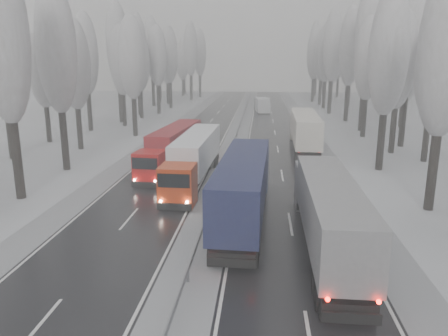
# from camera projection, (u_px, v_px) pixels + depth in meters

# --- Properties ---
(ground) EXTENTS (260.00, 260.00, 0.00)m
(ground) POSITION_uv_depth(u_px,v_px,m) (171.00, 334.00, 16.61)
(ground) COLOR silver
(ground) RESTS_ON ground
(carriageway_right) EXTENTS (7.50, 200.00, 0.03)m
(carriageway_right) POSITION_uv_depth(u_px,v_px,m) (280.00, 161.00, 45.18)
(carriageway_right) COLOR black
(carriageway_right) RESTS_ON ground
(carriageway_left) EXTENTS (7.50, 200.00, 0.03)m
(carriageway_left) POSITION_uv_depth(u_px,v_px,m) (180.00, 159.00, 46.05)
(carriageway_left) COLOR black
(carriageway_left) RESTS_ON ground
(median_slush) EXTENTS (3.00, 200.00, 0.04)m
(median_slush) POSITION_uv_depth(u_px,v_px,m) (229.00, 160.00, 45.62)
(median_slush) COLOR #95989D
(median_slush) RESTS_ON ground
(shoulder_right) EXTENTS (2.40, 200.00, 0.04)m
(shoulder_right) POSITION_uv_depth(u_px,v_px,m) (328.00, 161.00, 44.77)
(shoulder_right) COLOR #95989D
(shoulder_right) RESTS_ON ground
(shoulder_left) EXTENTS (2.40, 200.00, 0.04)m
(shoulder_left) POSITION_uv_depth(u_px,v_px,m) (134.00, 158.00, 46.46)
(shoulder_left) COLOR #95989D
(shoulder_left) RESTS_ON ground
(median_guardrail) EXTENTS (0.12, 200.00, 0.76)m
(median_guardrail) POSITION_uv_depth(u_px,v_px,m) (229.00, 154.00, 45.46)
(median_guardrail) COLOR slate
(median_guardrail) RESTS_ON ground
(tree_16) EXTENTS (3.60, 3.60, 16.53)m
(tree_16) POSITION_uv_depth(u_px,v_px,m) (447.00, 52.00, 27.94)
(tree_16) COLOR black
(tree_16) RESTS_ON ground
(tree_18) EXTENTS (3.60, 3.60, 16.58)m
(tree_18) POSITION_uv_depth(u_px,v_px,m) (389.00, 54.00, 38.96)
(tree_18) COLOR black
(tree_18) RESTS_ON ground
(tree_19) EXTENTS (3.60, 3.60, 14.57)m
(tree_19) POSITION_uv_depth(u_px,v_px,m) (434.00, 68.00, 42.68)
(tree_19) COLOR black
(tree_19) RESTS_ON ground
(tree_20) EXTENTS (3.60, 3.60, 15.71)m
(tree_20) POSITION_uv_depth(u_px,v_px,m) (400.00, 60.00, 46.68)
(tree_20) COLOR black
(tree_20) RESTS_ON ground
(tree_21) EXTENTS (3.60, 3.60, 18.62)m
(tree_21) POSITION_uv_depth(u_px,v_px,m) (411.00, 43.00, 49.91)
(tree_21) COLOR black
(tree_21) RESTS_ON ground
(tree_22) EXTENTS (3.60, 3.60, 15.86)m
(tree_22) POSITION_uv_depth(u_px,v_px,m) (368.00, 59.00, 56.82)
(tree_22) COLOR black
(tree_22) RESTS_ON ground
(tree_23) EXTENTS (3.60, 3.60, 13.55)m
(tree_23) POSITION_uv_depth(u_px,v_px,m) (407.00, 70.00, 60.52)
(tree_23) COLOR black
(tree_23) RESTS_ON ground
(tree_24) EXTENTS (3.60, 3.60, 20.49)m
(tree_24) POSITION_uv_depth(u_px,v_px,m) (367.00, 38.00, 61.27)
(tree_24) COLOR black
(tree_24) RESTS_ON ground
(tree_25) EXTENTS (3.60, 3.60, 19.44)m
(tree_25) POSITION_uv_depth(u_px,v_px,m) (408.00, 43.00, 64.73)
(tree_25) COLOR black
(tree_25) RESTS_ON ground
(tree_26) EXTENTS (3.60, 3.60, 18.78)m
(tree_26) POSITION_uv_depth(u_px,v_px,m) (350.00, 48.00, 71.47)
(tree_26) COLOR black
(tree_26) RESTS_ON ground
(tree_27) EXTENTS (3.60, 3.60, 17.62)m
(tree_27) POSITION_uv_depth(u_px,v_px,m) (388.00, 53.00, 74.92)
(tree_27) COLOR black
(tree_27) RESTS_ON ground
(tree_28) EXTENTS (3.60, 3.60, 19.62)m
(tree_28) POSITION_uv_depth(u_px,v_px,m) (333.00, 46.00, 81.78)
(tree_28) COLOR black
(tree_28) RESTS_ON ground
(tree_29) EXTENTS (3.60, 3.60, 18.11)m
(tree_29) POSITION_uv_depth(u_px,v_px,m) (368.00, 52.00, 85.26)
(tree_29) COLOR black
(tree_29) RESTS_ON ground
(tree_30) EXTENTS (3.60, 3.60, 17.86)m
(tree_30) POSITION_uv_depth(u_px,v_px,m) (326.00, 53.00, 91.45)
(tree_30) COLOR black
(tree_30) RESTS_ON ground
(tree_31) EXTENTS (3.60, 3.60, 18.58)m
(tree_31) POSITION_uv_depth(u_px,v_px,m) (351.00, 51.00, 94.72)
(tree_31) COLOR black
(tree_31) RESTS_ON ground
(tree_32) EXTENTS (3.60, 3.60, 17.33)m
(tree_32) POSITION_uv_depth(u_px,v_px,m) (322.00, 55.00, 98.79)
(tree_32) COLOR black
(tree_32) RESTS_ON ground
(tree_33) EXTENTS (3.60, 3.60, 14.33)m
(tree_33) POSITION_uv_depth(u_px,v_px,m) (333.00, 64.00, 102.86)
(tree_33) COLOR black
(tree_33) RESTS_ON ground
(tree_34) EXTENTS (3.60, 3.60, 17.63)m
(tree_34) POSITION_uv_depth(u_px,v_px,m) (314.00, 55.00, 105.69)
(tree_34) COLOR black
(tree_34) RESTS_ON ground
(tree_35) EXTENTS (3.60, 3.60, 18.25)m
(tree_35) POSITION_uv_depth(u_px,v_px,m) (350.00, 53.00, 108.69)
(tree_35) COLOR black
(tree_35) RESTS_ON ground
(tree_36) EXTENTS (3.60, 3.60, 20.23)m
(tree_36) POSITION_uv_depth(u_px,v_px,m) (315.00, 49.00, 114.70)
(tree_36) COLOR black
(tree_36) RESTS_ON ground
(tree_37) EXTENTS (3.60, 3.60, 16.37)m
(tree_37) POSITION_uv_depth(u_px,v_px,m) (339.00, 58.00, 118.58)
(tree_37) COLOR black
(tree_37) RESTS_ON ground
(tree_38) EXTENTS (3.60, 3.60, 17.97)m
(tree_38) POSITION_uv_depth(u_px,v_px,m) (317.00, 55.00, 125.12)
(tree_38) COLOR black
(tree_38) RESTS_ON ground
(tree_39) EXTENTS (3.60, 3.60, 16.19)m
(tree_39) POSITION_uv_depth(u_px,v_px,m) (325.00, 59.00, 129.03)
(tree_39) COLOR black
(tree_39) RESTS_ON ground
(tree_56) EXTENTS (3.60, 3.60, 18.12)m
(tree_56) POSITION_uv_depth(u_px,v_px,m) (3.00, 37.00, 30.21)
(tree_56) COLOR black
(tree_56) RESTS_ON ground
(tree_58) EXTENTS (3.60, 3.60, 17.21)m
(tree_58) POSITION_uv_depth(u_px,v_px,m) (56.00, 49.00, 38.95)
(tree_58) COLOR black
(tree_58) RESTS_ON ground
(tree_60) EXTENTS (3.60, 3.60, 14.84)m
(tree_60) POSITION_uv_depth(u_px,v_px,m) (74.00, 65.00, 48.85)
(tree_60) COLOR black
(tree_60) RESTS_ON ground
(tree_61) EXTENTS (3.60, 3.60, 13.95)m
(tree_61) POSITION_uv_depth(u_px,v_px,m) (43.00, 69.00, 53.33)
(tree_61) COLOR black
(tree_61) RESTS_ON ground
(tree_62) EXTENTS (3.60, 3.60, 16.04)m
(tree_62) POSITION_uv_depth(u_px,v_px,m) (132.00, 58.00, 57.56)
(tree_62) COLOR black
(tree_62) RESTS_ON ground
(tree_63) EXTENTS (3.60, 3.60, 16.88)m
(tree_63) POSITION_uv_depth(u_px,v_px,m) (85.00, 54.00, 61.95)
(tree_63) COLOR black
(tree_63) RESTS_ON ground
(tree_64) EXTENTS (3.60, 3.60, 15.42)m
(tree_64) POSITION_uv_depth(u_px,v_px,m) (121.00, 61.00, 66.70)
(tree_64) COLOR black
(tree_64) RESTS_ON ground
(tree_65) EXTENTS (3.60, 3.60, 19.48)m
(tree_65) POSITION_uv_depth(u_px,v_px,m) (117.00, 44.00, 70.09)
(tree_65) COLOR black
(tree_65) RESTS_ON ground
(tree_66) EXTENTS (3.60, 3.60, 15.23)m
(tree_66) POSITION_uv_depth(u_px,v_px,m) (139.00, 62.00, 76.04)
(tree_66) COLOR black
(tree_66) RESTS_ON ground
(tree_67) EXTENTS (3.60, 3.60, 17.09)m
(tree_67) POSITION_uv_depth(u_px,v_px,m) (138.00, 55.00, 79.73)
(tree_67) COLOR black
(tree_67) RESTS_ON ground
(tree_68) EXTENTS (3.60, 3.60, 16.65)m
(tree_68) POSITION_uv_depth(u_px,v_px,m) (157.00, 57.00, 82.23)
(tree_68) COLOR black
(tree_68) RESTS_ON ground
(tree_69) EXTENTS (3.60, 3.60, 19.35)m
(tree_69) POSITION_uv_depth(u_px,v_px,m) (137.00, 48.00, 86.08)
(tree_69) COLOR black
(tree_69) RESTS_ON ground
(tree_70) EXTENTS (3.60, 3.60, 17.09)m
(tree_70) POSITION_uv_depth(u_px,v_px,m) (169.00, 56.00, 91.88)
(tree_70) COLOR black
(tree_70) RESTS_ON ground
(tree_71) EXTENTS (3.60, 3.60, 19.61)m
(tree_71) POSITION_uv_depth(u_px,v_px,m) (152.00, 48.00, 95.76)
(tree_71) COLOR black
(tree_71) RESTS_ON ground
(tree_72) EXTENTS (3.60, 3.60, 15.11)m
(tree_72) POSITION_uv_depth(u_px,v_px,m) (167.00, 62.00, 101.44)
(tree_72) COLOR black
(tree_72) RESTS_ON ground
(tree_73) EXTENTS (3.60, 3.60, 17.22)m
(tree_73) POSITION_uv_depth(u_px,v_px,m) (158.00, 56.00, 105.22)
(tree_73) COLOR black
(tree_73) RESTS_ON ground
(tree_74) EXTENTS (3.60, 3.60, 19.68)m
(tree_74) POSITION_uv_depth(u_px,v_px,m) (190.00, 50.00, 110.85)
(tree_74) COLOR black
(tree_74) RESTS_ON ground
(tree_75) EXTENTS (3.60, 3.60, 18.60)m
(tree_75) POSITION_uv_depth(u_px,v_px,m) (159.00, 53.00, 115.65)
(tree_75) COLOR black
(tree_75) RESTS_ON ground
(tree_76) EXTENTS (3.60, 3.60, 18.55)m
(tree_76) POSITION_uv_depth(u_px,v_px,m) (200.00, 53.00, 120.02)
(tree_76) COLOR black
(tree_76) RESTS_ON ground
(tree_77) EXTENTS (3.60, 3.60, 14.32)m
(tree_77) POSITION_uv_depth(u_px,v_px,m) (182.00, 63.00, 125.01)
(tree_77) COLOR black
(tree_77) RESTS_ON ground
(tree_78) EXTENTS (3.60, 3.60, 19.55)m
(tree_78) POSITION_uv_depth(u_px,v_px,m) (191.00, 51.00, 126.53)
(tree_78) COLOR black
(tree_78) RESTS_ON ground
(tree_79) EXTENTS (3.60, 3.60, 17.07)m
(tree_79) POSITION_uv_depth(u_px,v_px,m) (184.00, 57.00, 131.01)
(tree_79) COLOR black
(tree_79) RESTS_ON ground
(truck_grey_tarp) EXTENTS (2.65, 15.92, 4.07)m
(truck_grey_tarp) POSITION_uv_depth(u_px,v_px,m) (327.00, 207.00, 23.65)
(truck_grey_tarp) COLOR #4F4F54
(truck_grey_tarp) RESTS_ON ground
(truck_blue_box) EXTENTS (3.35, 16.91, 4.31)m
(truck_blue_box) POSITION_uv_depth(u_px,v_px,m) (245.00, 182.00, 28.08)
(truck_blue_box) COLOR navy
(truck_blue_box) RESTS_ON ground
(truck_cream_box) EXTENTS (3.03, 16.80, 4.29)m
(truck_cream_box) POSITION_uv_depth(u_px,v_px,m) (304.00, 128.00, 50.05)
(truck_cream_box) COLOR #AEAB9A
(truck_cream_box) RESTS_ON ground
(box_truck_distant) EXTENTS (3.26, 7.82, 2.83)m
(box_truck_distant) POSITION_uv_depth(u_px,v_px,m) (262.00, 105.00, 86.90)
(box_truck_distant) COLOR #BABDC1
(box_truck_distant) RESTS_ON ground
(truck_red_white) EXTENTS (2.85, 15.40, 3.93)m
(truck_red_white) POSITION_uv_depth(u_px,v_px,m) (195.00, 155.00, 36.97)
(truck_red_white) COLOR red
(truck_red_white) RESTS_ON ground
(truck_red_red) EXTENTS (3.54, 14.69, 3.74)m
(truck_red_red) POSITION_uv_depth(u_px,v_px,m) (173.00, 145.00, 42.23)
(truck_red_red) COLOR #B60B0A
(truck_red_red) RESTS_ON ground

